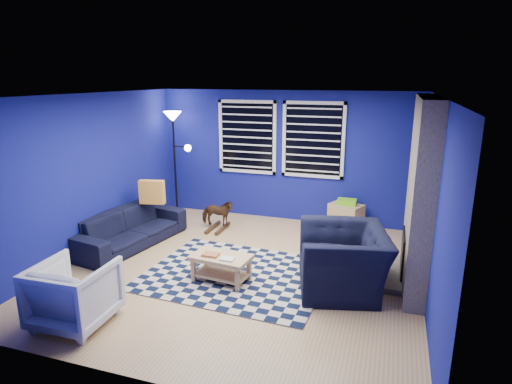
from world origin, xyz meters
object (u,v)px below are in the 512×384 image
tv (422,161)px  cabinet (346,216)px  sofa (130,228)px  armchair_bent (74,294)px  rocking_horse (217,213)px  coffee_table (221,263)px  floor_lamp (174,131)px  armchair_big (343,260)px

tv → cabinet: (-1.20, 0.25, -1.15)m
sofa → armchair_bent: size_ratio=2.50×
rocking_horse → coffee_table: size_ratio=0.70×
tv → armchair_bent: tv is taller
coffee_table → floor_lamp: size_ratio=0.40×
armchair_big → coffee_table: 1.64m
sofa → cabinet: size_ratio=2.99×
tv → cabinet: bearing=168.2°
tv → armchair_big: tv is taller
tv → sofa: bearing=-159.9°
armchair_bent → coffee_table: size_ratio=0.97×
sofa → armchair_big: 3.59m
rocking_horse → floor_lamp: bearing=49.9°
tv → coffee_table: size_ratio=1.18×
armchair_big → rocking_horse: (-2.47, 1.57, -0.09)m
floor_lamp → armchair_bent: bearing=-78.3°
tv → armchair_big: 2.51m
coffee_table → cabinet: 3.00m
sofa → coffee_table: size_ratio=2.42×
armchair_bent → cabinet: (2.55, 4.14, -0.12)m
armchair_big → armchair_bent: bearing=-71.2°
coffee_table → rocking_horse: bearing=114.5°
armchair_big → rocking_horse: 2.93m
cabinet → armchair_bent: bearing=-97.0°
armchair_bent → rocking_horse: bearing=-97.1°
tv → rocking_horse: 3.64m
tv → floor_lamp: floor_lamp is taller
sofa → armchair_bent: armchair_bent is taller
armchair_big → floor_lamp: bearing=-135.2°
floor_lamp → rocking_horse: bearing=-27.9°
cabinet → floor_lamp: bearing=-152.4°
armchair_bent → rocking_horse: 3.38m
tv → cabinet: 1.68m
coffee_table → cabinet: (1.38, 2.67, -0.03)m
sofa → armchair_big: size_ratio=1.63×
armchair_big → floor_lamp: 4.40m
rocking_horse → floor_lamp: floor_lamp is taller
rocking_horse → cabinet: size_ratio=0.87×
armchair_bent → cabinet: 4.87m
armchair_big → rocking_horse: armchair_big is taller
sofa → cabinet: (3.34, 1.91, -0.05)m
armchair_big → tv: bearing=140.9°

